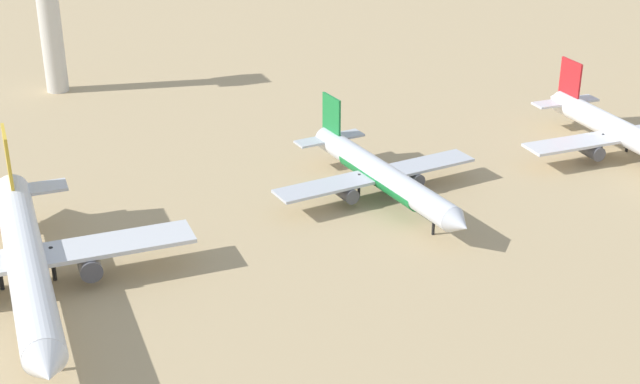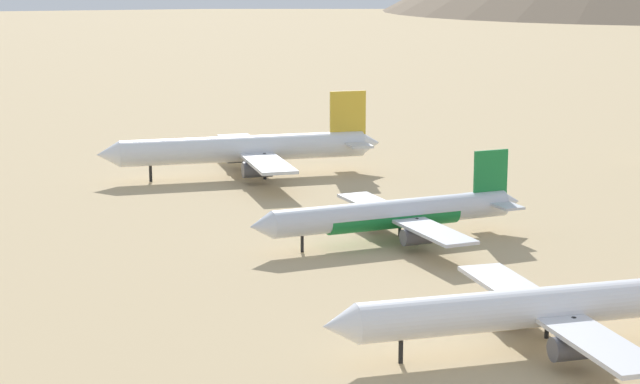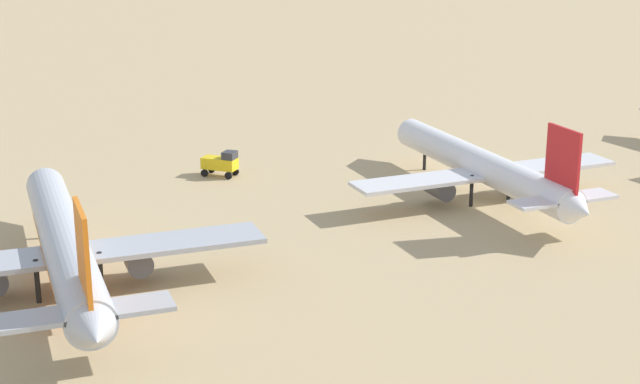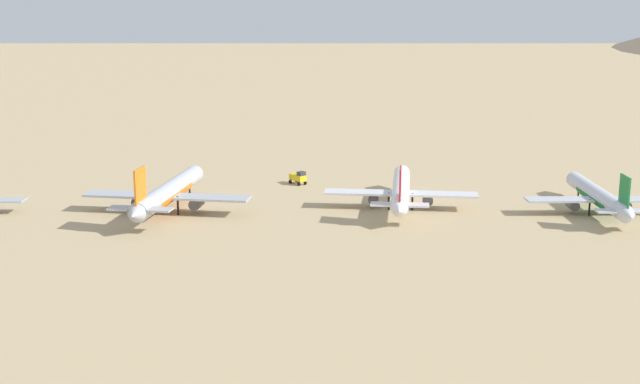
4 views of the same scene
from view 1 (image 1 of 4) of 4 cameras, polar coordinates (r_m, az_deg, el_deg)
ground_plane at (r=178.05m, az=18.45°, el=2.37°), size 1800.00×1800.00×0.00m
parked_jet_0 at (r=126.44m, az=-17.97°, el=-3.98°), size 56.15×45.50×16.23m
parked_jet_1 at (r=148.77m, az=3.85°, el=1.10°), size 44.85×36.58×12.94m
parked_jet_2 at (r=173.61m, az=18.57°, el=3.44°), size 47.65×38.58×13.78m
control_tower at (r=207.29m, az=-16.64°, el=10.67°), size 7.20×7.20×31.20m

